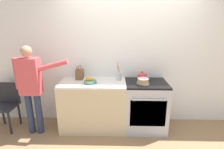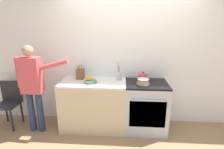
# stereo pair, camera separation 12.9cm
# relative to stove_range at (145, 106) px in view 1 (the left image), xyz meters

# --- Properties ---
(ground_plane) EXTENTS (16.00, 16.00, 0.00)m
(ground_plane) POSITION_rel_stove_range_xyz_m (-0.29, -0.30, -0.45)
(ground_plane) COLOR #93704C
(wall_back) EXTENTS (8.00, 0.04, 2.60)m
(wall_back) POSITION_rel_stove_range_xyz_m (-0.29, 0.32, 0.85)
(wall_back) COLOR silver
(wall_back) RESTS_ON ground_plane
(counter_cabinet) EXTENTS (1.16, 0.60, 0.90)m
(counter_cabinet) POSITION_rel_stove_range_xyz_m (-0.95, 0.00, -0.00)
(counter_cabinet) COLOR beige
(counter_cabinet) RESTS_ON ground_plane
(stove_range) EXTENTS (0.73, 0.64, 0.90)m
(stove_range) POSITION_rel_stove_range_xyz_m (0.00, 0.00, 0.00)
(stove_range) COLOR #B7BABF
(stove_range) RESTS_ON ground_plane
(layer_cake) EXTENTS (0.24, 0.24, 0.10)m
(layer_cake) POSITION_rel_stove_range_xyz_m (-0.07, -0.07, 0.49)
(layer_cake) COLOR #4C4C51
(layer_cake) RESTS_ON stove_range
(tea_kettle) EXTENTS (0.19, 0.15, 0.15)m
(tea_kettle) POSITION_rel_stove_range_xyz_m (-0.05, 0.19, 0.51)
(tea_kettle) COLOR red
(tea_kettle) RESTS_ON stove_range
(knife_block) EXTENTS (0.13, 0.15, 0.28)m
(knife_block) POSITION_rel_stove_range_xyz_m (-1.21, 0.17, 0.54)
(knife_block) COLOR brown
(knife_block) RESTS_ON counter_cabinet
(utensil_crock) EXTENTS (0.10, 0.10, 0.33)m
(utensil_crock) POSITION_rel_stove_range_xyz_m (-0.48, 0.14, 0.52)
(utensil_crock) COLOR #B7BABF
(utensil_crock) RESTS_ON counter_cabinet
(fruit_bowl) EXTENTS (0.22, 0.22, 0.11)m
(fruit_bowl) POSITION_rel_stove_range_xyz_m (-0.99, -0.05, 0.49)
(fruit_bowl) COLOR #4C7F66
(fruit_bowl) RESTS_ON counter_cabinet
(person_baker) EXTENTS (0.91, 0.20, 1.56)m
(person_baker) POSITION_rel_stove_range_xyz_m (-1.95, -0.19, 0.48)
(person_baker) COLOR #283351
(person_baker) RESTS_ON ground_plane
(dining_chair) EXTENTS (0.40, 0.40, 0.85)m
(dining_chair) POSITION_rel_stove_range_xyz_m (-2.55, -0.01, 0.04)
(dining_chair) COLOR #232328
(dining_chair) RESTS_ON ground_plane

